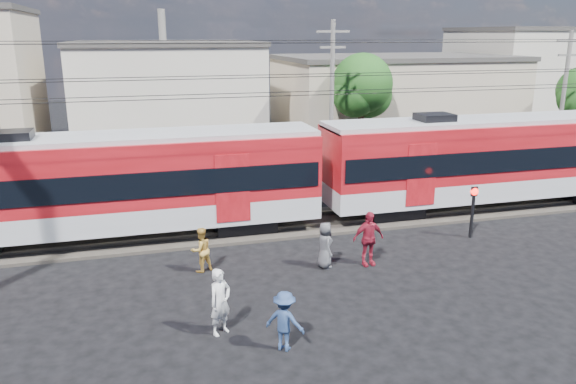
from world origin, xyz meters
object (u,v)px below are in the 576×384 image
Objects in this scene: commuter_train at (115,181)px; pedestrian_c at (285,321)px; crossing_signal at (473,203)px; pedestrian_a at (220,302)px.

commuter_train reaches higher than pedestrian_c.
crossing_signal is at bearing -111.30° from pedestrian_c.
pedestrian_c is at bearing -147.28° from crossing_signal.
commuter_train is 27.14× the size of pedestrian_a.
pedestrian_a is 0.89× the size of crossing_signal.
crossing_signal reaches higher than pedestrian_c.
crossing_signal is at bearing -13.88° from commuter_train.
pedestrian_c is at bearing -72.93° from pedestrian_a.
commuter_train is at bearing -29.71° from pedestrian_c.
commuter_train is at bearing 76.24° from pedestrian_a.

